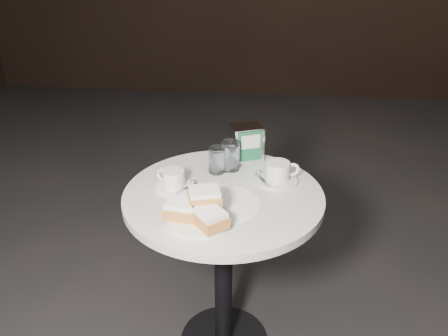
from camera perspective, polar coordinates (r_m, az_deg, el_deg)
cafe_table at (r=1.63m, az=-0.08°, el=-9.19°), size 0.70×0.70×0.74m
sugar_spill at (r=1.46m, az=-0.40°, el=-4.57°), size 0.34×0.34×0.00m
beignet_plate at (r=1.36m, az=-3.33°, el=-5.68°), size 0.27×0.27×0.10m
coffee_cup_left at (r=1.55m, az=-6.60°, el=-1.61°), size 0.17×0.17×0.07m
coffee_cup_right at (r=1.59m, az=7.04°, el=-0.69°), size 0.18×0.18×0.08m
water_glass_left at (r=1.64m, az=-0.96°, el=1.02°), size 0.06×0.06×0.10m
water_glass_right at (r=1.66m, az=0.84°, el=1.59°), size 0.09×0.09×0.11m
napkin_dispenser at (r=1.73m, az=2.93°, el=3.34°), size 0.15×0.13×0.14m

